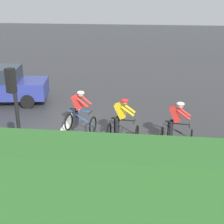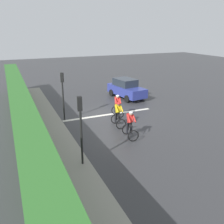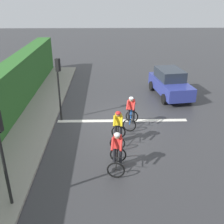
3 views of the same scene
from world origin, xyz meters
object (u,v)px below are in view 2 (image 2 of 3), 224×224
(cyclist_lead, at_px, (130,125))
(traffic_light_near_crossing, at_px, (63,89))
(car_navy, at_px, (126,88))
(traffic_light_far_junction, at_px, (81,121))
(cyclist_second, at_px, (118,115))
(cyclist_mid, at_px, (117,106))

(cyclist_lead, distance_m, traffic_light_near_crossing, 5.50)
(traffic_light_near_crossing, bearing_deg, car_navy, -152.26)
(cyclist_lead, distance_m, traffic_light_far_junction, 4.19)
(cyclist_second, bearing_deg, cyclist_lead, 86.45)
(cyclist_lead, relative_size, traffic_light_far_junction, 0.50)
(cyclist_lead, height_order, car_navy, car_navy)
(car_navy, bearing_deg, cyclist_lead, 64.47)
(cyclist_second, bearing_deg, car_navy, -121.26)
(traffic_light_near_crossing, bearing_deg, cyclist_mid, 166.31)
(cyclist_second, xyz_separation_m, cyclist_mid, (-0.73, -1.69, 0.00))
(cyclist_mid, distance_m, traffic_light_far_junction, 7.09)
(cyclist_mid, bearing_deg, cyclist_second, 66.69)
(traffic_light_near_crossing, height_order, traffic_light_far_junction, same)
(cyclist_lead, xyz_separation_m, traffic_light_near_crossing, (2.84, -4.49, 1.43))
(cyclist_second, xyz_separation_m, traffic_light_near_crossing, (2.95, -2.59, 1.43))
(traffic_light_near_crossing, bearing_deg, traffic_light_far_junction, 84.13)
(cyclist_second, xyz_separation_m, traffic_light_far_junction, (3.60, 3.73, 1.43))
(cyclist_mid, bearing_deg, car_navy, -124.02)
(cyclist_second, distance_m, cyclist_mid, 1.85)
(cyclist_second, xyz_separation_m, car_navy, (-3.70, -6.09, 0.08))
(cyclist_second, distance_m, car_navy, 7.12)
(cyclist_lead, xyz_separation_m, cyclist_second, (-0.12, -1.90, 0.00))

